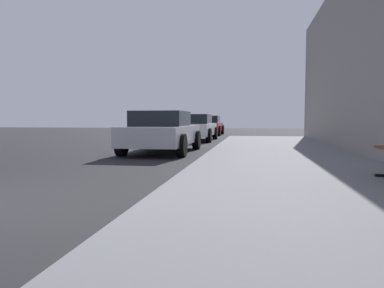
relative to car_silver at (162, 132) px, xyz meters
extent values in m
cube|color=slate|center=(3.55, -7.43, -0.57)|extent=(4.00, 32.00, 0.15)
cube|color=#B7B7BF|center=(0.00, 0.05, -0.10)|extent=(1.70, 4.18, 0.55)
cube|color=black|center=(0.00, -0.16, 0.40)|extent=(1.50, 1.88, 0.45)
cylinder|color=black|center=(-0.85, 1.38, -0.32)|extent=(0.22, 0.64, 0.64)
cylinder|color=black|center=(0.85, 1.38, -0.32)|extent=(0.22, 0.64, 0.64)
cylinder|color=black|center=(-0.85, -1.29, -0.32)|extent=(0.22, 0.64, 0.64)
cylinder|color=black|center=(0.85, -1.29, -0.32)|extent=(0.22, 0.64, 0.64)
cube|color=white|center=(-0.03, 6.52, -0.10)|extent=(1.74, 4.42, 0.55)
cube|color=black|center=(-0.03, 6.30, 0.40)|extent=(1.53, 1.99, 0.45)
cylinder|color=black|center=(-0.90, 7.93, -0.32)|extent=(0.22, 0.64, 0.64)
cylinder|color=black|center=(0.84, 7.93, -0.32)|extent=(0.22, 0.64, 0.64)
cylinder|color=black|center=(-0.90, 5.11, -0.32)|extent=(0.22, 0.64, 0.64)
cylinder|color=black|center=(0.84, 5.11, -0.32)|extent=(0.22, 0.64, 0.64)
cube|color=red|center=(-0.19, 13.00, -0.10)|extent=(1.77, 4.11, 0.55)
cube|color=black|center=(-0.19, 12.80, 0.40)|extent=(1.56, 1.85, 0.45)
cylinder|color=black|center=(-1.07, 14.32, -0.32)|extent=(0.22, 0.64, 0.64)
cylinder|color=black|center=(0.70, 14.32, -0.32)|extent=(0.22, 0.64, 0.64)
cylinder|color=black|center=(-1.07, 11.69, -0.32)|extent=(0.22, 0.64, 0.64)
cylinder|color=black|center=(0.70, 11.69, -0.32)|extent=(0.22, 0.64, 0.64)
camera|label=1|loc=(2.72, -10.89, 0.37)|focal=33.94mm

